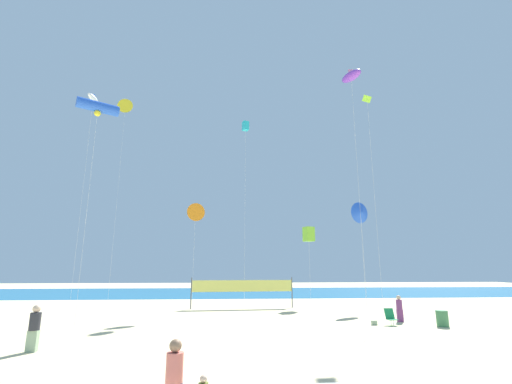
{
  "coord_description": "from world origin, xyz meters",
  "views": [
    {
      "loc": [
        -0.21,
        -16.46,
        3.16
      ],
      "look_at": [
        1.4,
        6.34,
        8.23
      ],
      "focal_mm": 24.01,
      "sensor_mm": 36.0,
      "label": 1
    }
  ],
  "objects_px": {
    "beach_handbag": "(374,323)",
    "kite_lime_diamond": "(368,103)",
    "kite_violet_inflatable": "(351,77)",
    "kite_white_inflatable": "(93,99)",
    "kite_lime_box": "(309,234)",
    "mother_figure": "(174,376)",
    "kite_blue_delta": "(361,213)",
    "folding_beach_chair": "(391,316)",
    "beachgoer_plum_shirt": "(399,308)",
    "kite_yellow_delta": "(125,107)",
    "kite_blue_tube": "(98,107)",
    "kite_orange_delta": "(195,213)",
    "beachgoer_charcoal_shirt": "(34,326)",
    "volleyball_net": "(243,287)",
    "kite_cyan_box": "(246,127)",
    "trash_barrel": "(442,318)"
  },
  "relations": [
    {
      "from": "kite_orange_delta",
      "to": "kite_white_inflatable",
      "type": "bearing_deg",
      "value": 154.49
    },
    {
      "from": "kite_blue_tube",
      "to": "kite_lime_box",
      "type": "height_order",
      "value": "kite_blue_tube"
    },
    {
      "from": "kite_yellow_delta",
      "to": "kite_cyan_box",
      "type": "bearing_deg",
      "value": -16.19
    },
    {
      "from": "kite_orange_delta",
      "to": "kite_violet_inflatable",
      "type": "height_order",
      "value": "kite_violet_inflatable"
    },
    {
      "from": "kite_yellow_delta",
      "to": "kite_lime_box",
      "type": "height_order",
      "value": "kite_yellow_delta"
    },
    {
      "from": "beachgoer_charcoal_shirt",
      "to": "folding_beach_chair",
      "type": "height_order",
      "value": "beachgoer_charcoal_shirt"
    },
    {
      "from": "kite_lime_diamond",
      "to": "kite_white_inflatable",
      "type": "height_order",
      "value": "kite_white_inflatable"
    },
    {
      "from": "beachgoer_charcoal_shirt",
      "to": "kite_blue_tube",
      "type": "bearing_deg",
      "value": -28.92
    },
    {
      "from": "kite_lime_box",
      "to": "volleyball_net",
      "type": "bearing_deg",
      "value": -166.09
    },
    {
      "from": "beachgoer_plum_shirt",
      "to": "trash_barrel",
      "type": "relative_size",
      "value": 1.8
    },
    {
      "from": "folding_beach_chair",
      "to": "beach_handbag",
      "type": "xyz_separation_m",
      "value": [
        -0.94,
        0.09,
        -0.34
      ]
    },
    {
      "from": "kite_blue_delta",
      "to": "kite_lime_box",
      "type": "height_order",
      "value": "kite_blue_delta"
    },
    {
      "from": "mother_figure",
      "to": "beachgoer_plum_shirt",
      "type": "xyz_separation_m",
      "value": [
        11.36,
        12.81,
        -0.05
      ]
    },
    {
      "from": "kite_blue_tube",
      "to": "kite_violet_inflatable",
      "type": "relative_size",
      "value": 0.84
    },
    {
      "from": "mother_figure",
      "to": "kite_white_inflatable",
      "type": "xyz_separation_m",
      "value": [
        -12.15,
        22.59,
        17.94
      ]
    },
    {
      "from": "beachgoer_charcoal_shirt",
      "to": "kite_lime_diamond",
      "type": "distance_m",
      "value": 23.15
    },
    {
      "from": "volleyball_net",
      "to": "kite_blue_tube",
      "type": "relative_size",
      "value": 0.6
    },
    {
      "from": "beach_handbag",
      "to": "kite_lime_diamond",
      "type": "relative_size",
      "value": 0.02
    },
    {
      "from": "folding_beach_chair",
      "to": "beach_handbag",
      "type": "relative_size",
      "value": 2.91
    },
    {
      "from": "volleyball_net",
      "to": "kite_lime_diamond",
      "type": "xyz_separation_m",
      "value": [
        8.63,
        -6.77,
        13.04
      ]
    },
    {
      "from": "beachgoer_plum_shirt",
      "to": "kite_yellow_delta",
      "type": "height_order",
      "value": "kite_yellow_delta"
    },
    {
      "from": "volleyball_net",
      "to": "kite_violet_inflatable",
      "type": "relative_size",
      "value": 0.51
    },
    {
      "from": "trash_barrel",
      "to": "beachgoer_charcoal_shirt",
      "type": "bearing_deg",
      "value": -166.95
    },
    {
      "from": "mother_figure",
      "to": "kite_lime_diamond",
      "type": "bearing_deg",
      "value": 56.28
    },
    {
      "from": "beach_handbag",
      "to": "kite_lime_box",
      "type": "bearing_deg",
      "value": 97.25
    },
    {
      "from": "kite_lime_box",
      "to": "kite_orange_delta",
      "type": "bearing_deg",
      "value": -155.43
    },
    {
      "from": "mother_figure",
      "to": "kite_blue_delta",
      "type": "bearing_deg",
      "value": 63.0
    },
    {
      "from": "trash_barrel",
      "to": "volleyball_net",
      "type": "xyz_separation_m",
      "value": [
        -10.75,
        9.47,
        1.21
      ]
    },
    {
      "from": "kite_blue_tube",
      "to": "kite_lime_diamond",
      "type": "bearing_deg",
      "value": 3.02
    },
    {
      "from": "kite_blue_tube",
      "to": "kite_blue_delta",
      "type": "xyz_separation_m",
      "value": [
        19.6,
        7.06,
        -5.49
      ]
    },
    {
      "from": "folding_beach_chair",
      "to": "beachgoer_charcoal_shirt",
      "type": "bearing_deg",
      "value": -167.53
    },
    {
      "from": "beachgoer_plum_shirt",
      "to": "kite_lime_box",
      "type": "distance_m",
      "value": 11.04
    },
    {
      "from": "kite_blue_tube",
      "to": "kite_yellow_delta",
      "type": "distance_m",
      "value": 15.62
    },
    {
      "from": "beach_handbag",
      "to": "kite_violet_inflatable",
      "type": "distance_m",
      "value": 15.58
    },
    {
      "from": "volleyball_net",
      "to": "kite_lime_box",
      "type": "distance_m",
      "value": 7.52
    },
    {
      "from": "beachgoer_plum_shirt",
      "to": "kite_yellow_delta",
      "type": "xyz_separation_m",
      "value": [
        -21.77,
        13.68,
        19.22
      ]
    },
    {
      "from": "beachgoer_charcoal_shirt",
      "to": "kite_blue_delta",
      "type": "height_order",
      "value": "kite_blue_delta"
    },
    {
      "from": "mother_figure",
      "to": "kite_blue_tube",
      "type": "relative_size",
      "value": 0.12
    },
    {
      "from": "kite_violet_inflatable",
      "to": "kite_white_inflatable",
      "type": "bearing_deg",
      "value": 153.47
    },
    {
      "from": "kite_lime_box",
      "to": "kite_lime_diamond",
      "type": "relative_size",
      "value": 0.44
    },
    {
      "from": "beachgoer_charcoal_shirt",
      "to": "kite_violet_inflatable",
      "type": "distance_m",
      "value": 22.07
    },
    {
      "from": "volleyball_net",
      "to": "kite_violet_inflatable",
      "type": "bearing_deg",
      "value": -50.78
    },
    {
      "from": "kite_lime_diamond",
      "to": "kite_white_inflatable",
      "type": "distance_m",
      "value": 24.92
    },
    {
      "from": "volleyball_net",
      "to": "kite_lime_diamond",
      "type": "height_order",
      "value": "kite_lime_diamond"
    },
    {
      "from": "volleyball_net",
      "to": "kite_violet_inflatable",
      "type": "height_order",
      "value": "kite_violet_inflatable"
    },
    {
      "from": "beachgoer_plum_shirt",
      "to": "kite_orange_delta",
      "type": "height_order",
      "value": "kite_orange_delta"
    },
    {
      "from": "volleyball_net",
      "to": "kite_cyan_box",
      "type": "relative_size",
      "value": 0.48
    },
    {
      "from": "trash_barrel",
      "to": "kite_lime_box",
      "type": "relative_size",
      "value": 0.13
    },
    {
      "from": "kite_orange_delta",
      "to": "beachgoer_charcoal_shirt",
      "type": "bearing_deg",
      "value": -113.79
    },
    {
      "from": "volleyball_net",
      "to": "kite_cyan_box",
      "type": "xyz_separation_m",
      "value": [
        0.23,
        2.32,
        14.88
      ]
    }
  ]
}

